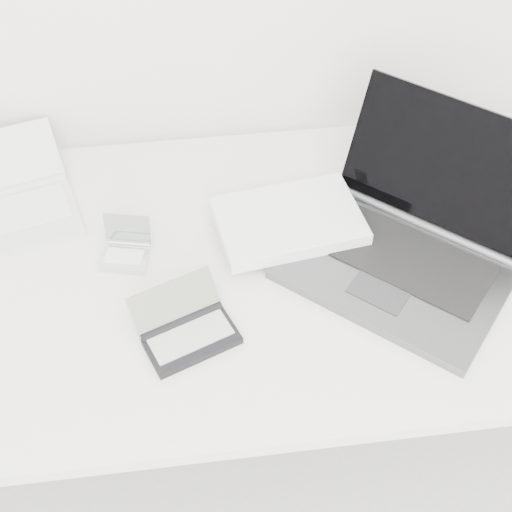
{
  "coord_description": "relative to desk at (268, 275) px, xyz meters",
  "views": [
    {
      "loc": [
        -0.14,
        0.62,
        1.8
      ],
      "look_at": [
        -0.03,
        1.51,
        0.79
      ],
      "focal_mm": 50.0,
      "sensor_mm": 36.0,
      "label": 1
    }
  ],
  "objects": [
    {
      "name": "laptop_large",
      "position": [
        0.21,
        -0.0,
        0.09
      ],
      "size": [
        0.66,
        0.56,
        0.27
      ],
      "rotation": [
        0.0,
        0.0,
        -0.72
      ],
      "color": "#585B5D",
      "rests_on": "desk"
    },
    {
      "name": "desk",
      "position": [
        0.0,
        0.0,
        0.0
      ],
      "size": [
        1.6,
        0.8,
        0.73
      ],
      "color": "white",
      "rests_on": "ground"
    },
    {
      "name": "pda_silver",
      "position": [
        -0.28,
        0.05,
        0.06
      ],
      "size": [
        0.11,
        0.11,
        0.08
      ],
      "rotation": [
        0.0,
        0.0,
        -0.23
      ],
      "color": "silver",
      "rests_on": "desk"
    },
    {
      "name": "palmtop_charcoal",
      "position": [
        -0.17,
        -0.17,
        0.06
      ],
      "size": [
        0.2,
        0.19,
        0.08
      ],
      "rotation": [
        0.0,
        0.0,
        0.37
      ],
      "color": "black",
      "rests_on": "desk"
    },
    {
      "name": "netbook_open_white",
      "position": [
        -0.52,
        0.21,
        0.07
      ],
      "size": [
        0.33,
        0.39,
        0.07
      ],
      "rotation": [
        0.0,
        0.0,
        0.26
      ],
      "color": "silver",
      "rests_on": "desk"
    }
  ]
}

